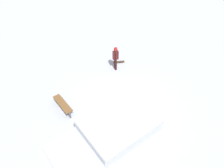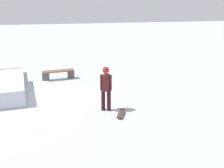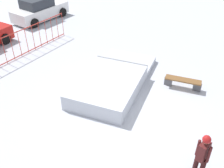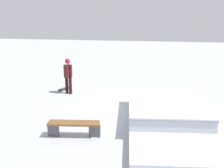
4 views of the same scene
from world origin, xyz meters
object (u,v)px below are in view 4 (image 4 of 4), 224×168
(skater, at_px, (68,73))
(skateboard, at_px, (64,88))
(park_bench, at_px, (74,126))
(skate_ramp, at_px, (167,116))

(skater, distance_m, skateboard, 1.19)
(skater, height_order, park_bench, skater)
(skate_ramp, height_order, skater, skater)
(skater, relative_size, park_bench, 1.05)
(skater, xyz_separation_m, skateboard, (-0.57, -0.47, -0.93))
(skate_ramp, bearing_deg, skateboard, -131.74)
(skateboard, height_order, park_bench, park_bench)
(skater, xyz_separation_m, park_bench, (4.42, 1.79, -0.65))
(skate_ramp, xyz_separation_m, park_bench, (1.51, -2.85, 0.04))
(skate_ramp, relative_size, park_bench, 3.46)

